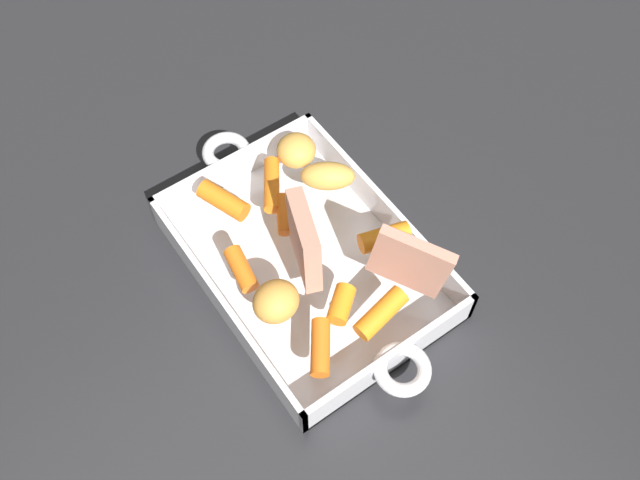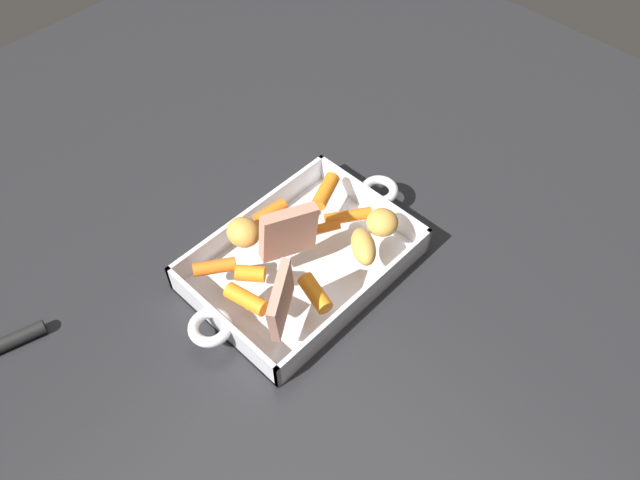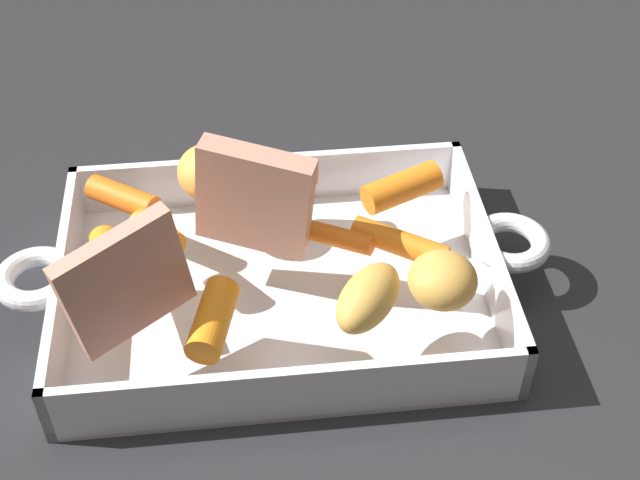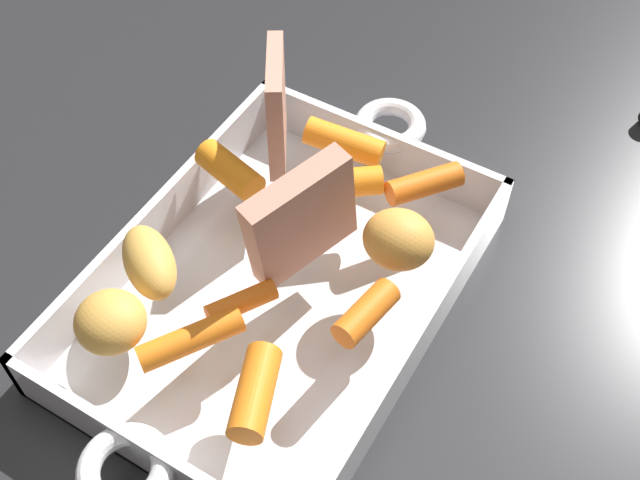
# 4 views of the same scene
# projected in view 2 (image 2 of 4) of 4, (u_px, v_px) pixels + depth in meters

# --- Properties ---
(ground_plane) EXTENTS (1.69, 1.69, 0.00)m
(ground_plane) POSITION_uv_depth(u_px,v_px,m) (302.00, 268.00, 0.95)
(ground_plane) COLOR #232326
(roasting_dish) EXTENTS (0.41, 0.23, 0.05)m
(roasting_dish) POSITION_uv_depth(u_px,v_px,m) (302.00, 263.00, 0.94)
(roasting_dish) COLOR silver
(roasting_dish) RESTS_ON ground_plane
(roast_slice_thin) EXTENTS (0.09, 0.05, 0.09)m
(roast_slice_thin) POSITION_uv_depth(u_px,v_px,m) (288.00, 232.00, 0.88)
(roast_slice_thin) COLOR tan
(roast_slice_thin) RESTS_ON roasting_dish
(roast_slice_outer) EXTENTS (0.08, 0.06, 0.09)m
(roast_slice_outer) POSITION_uv_depth(u_px,v_px,m) (281.00, 301.00, 0.81)
(roast_slice_outer) COLOR tan
(roast_slice_outer) RESTS_ON roasting_dish
(baby_carrot_short) EXTENTS (0.05, 0.03, 0.02)m
(baby_carrot_short) POSITION_uv_depth(u_px,v_px,m) (271.00, 212.00, 0.95)
(baby_carrot_short) COLOR orange
(baby_carrot_short) RESTS_ON roasting_dish
(baby_carrot_long) EXTENTS (0.03, 0.07, 0.03)m
(baby_carrot_long) POSITION_uv_depth(u_px,v_px,m) (246.00, 299.00, 0.85)
(baby_carrot_long) COLOR orange
(baby_carrot_long) RESTS_ON roasting_dish
(baby_carrot_southwest) EXTENTS (0.05, 0.04, 0.02)m
(baby_carrot_southwest) POSITION_uv_depth(u_px,v_px,m) (324.00, 229.00, 0.93)
(baby_carrot_southwest) COLOR orange
(baby_carrot_southwest) RESTS_ON roasting_dish
(baby_carrot_northeast) EXTENTS (0.07, 0.04, 0.03)m
(baby_carrot_northeast) POSITION_uv_depth(u_px,v_px,m) (326.00, 191.00, 0.97)
(baby_carrot_northeast) COLOR orange
(baby_carrot_northeast) RESTS_ON roasting_dish
(baby_carrot_northwest) EXTENTS (0.07, 0.05, 0.02)m
(baby_carrot_northwest) POSITION_uv_depth(u_px,v_px,m) (348.00, 216.00, 0.94)
(baby_carrot_northwest) COLOR orange
(baby_carrot_northwest) RESTS_ON roasting_dish
(baby_carrot_southeast) EXTENTS (0.04, 0.06, 0.03)m
(baby_carrot_southeast) POSITION_uv_depth(u_px,v_px,m) (315.00, 293.00, 0.85)
(baby_carrot_southeast) COLOR orange
(baby_carrot_southeast) RESTS_ON roasting_dish
(baby_carrot_center_left) EXTENTS (0.06, 0.05, 0.02)m
(baby_carrot_center_left) POSITION_uv_depth(u_px,v_px,m) (215.00, 267.00, 0.88)
(baby_carrot_center_left) COLOR orange
(baby_carrot_center_left) RESTS_ON roasting_dish
(baby_carrot_center_right) EXTENTS (0.04, 0.05, 0.02)m
(baby_carrot_center_right) POSITION_uv_depth(u_px,v_px,m) (250.00, 274.00, 0.87)
(baby_carrot_center_right) COLOR orange
(baby_carrot_center_right) RESTS_ON roasting_dish
(potato_golden_large) EXTENTS (0.07, 0.07, 0.03)m
(potato_golden_large) POSITION_uv_depth(u_px,v_px,m) (363.00, 247.00, 0.90)
(potato_golden_large) COLOR gold
(potato_golden_large) RESTS_ON roasting_dish
(potato_whole) EXTENTS (0.05, 0.06, 0.04)m
(potato_whole) POSITION_uv_depth(u_px,v_px,m) (244.00, 232.00, 0.91)
(potato_whole) COLOR gold
(potato_whole) RESTS_ON roasting_dish
(potato_halved) EXTENTS (0.06, 0.06, 0.04)m
(potato_halved) POSITION_uv_depth(u_px,v_px,m) (382.00, 222.00, 0.92)
(potato_halved) COLOR gold
(potato_halved) RESTS_ON roasting_dish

